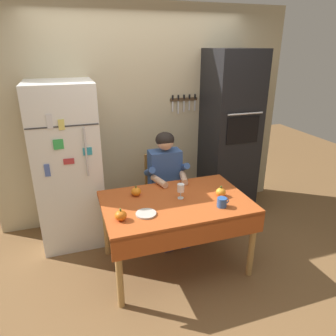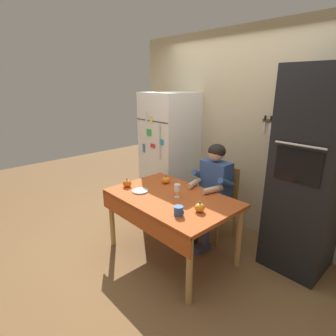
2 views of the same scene
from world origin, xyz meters
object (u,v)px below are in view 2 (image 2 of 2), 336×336
at_px(pumpkin_large, 127,183).
at_px(pumpkin_small, 166,180).
at_px(dining_table, 170,204).
at_px(pumpkin_medium, 200,208).
at_px(serving_tray, 140,191).
at_px(wine_glass, 177,188).
at_px(chair_behind_person, 220,199).
at_px(seated_person, 212,186).
at_px(wall_oven, 308,174).
at_px(coffee_mug, 179,211).
at_px(refrigerator, 170,153).

relative_size(pumpkin_large, pumpkin_small, 1.04).
relative_size(dining_table, pumpkin_large, 12.84).
distance_m(pumpkin_medium, serving_tray, 0.80).
relative_size(wine_glass, serving_tray, 0.82).
bearing_deg(chair_behind_person, seated_person, -90.00).
bearing_deg(wall_oven, pumpkin_large, -145.94).
xyz_separation_m(pumpkin_medium, pumpkin_small, (-0.79, 0.28, -0.00)).
relative_size(wall_oven, dining_table, 1.50).
bearing_deg(wall_oven, pumpkin_medium, -122.09).
distance_m(seated_person, serving_tray, 0.87).
height_order(dining_table, coffee_mug, coffee_mug).
height_order(wall_oven, pumpkin_large, wall_oven).
distance_m(wall_oven, serving_tray, 1.78).
height_order(seated_person, serving_tray, seated_person).
height_order(dining_table, serving_tray, serving_tray).
height_order(seated_person, wine_glass, seated_person).
relative_size(seated_person, pumpkin_large, 11.42).
bearing_deg(pumpkin_large, seated_person, 49.26).
height_order(chair_behind_person, serving_tray, chair_behind_person).
height_order(chair_behind_person, pumpkin_large, chair_behind_person).
bearing_deg(wall_oven, refrigerator, -178.87).
distance_m(wall_oven, pumpkin_medium, 1.16).
relative_size(refrigerator, pumpkin_small, 17.21).
relative_size(wine_glass, pumpkin_small, 1.44).
bearing_deg(wine_glass, pumpkin_large, -160.65).
relative_size(refrigerator, wall_oven, 0.86).
xyz_separation_m(dining_table, chair_behind_person, (0.10, 0.79, -0.14)).
relative_size(coffee_mug, pumpkin_small, 1.13).
height_order(refrigerator, dining_table, refrigerator).
relative_size(chair_behind_person, seated_person, 0.75).
bearing_deg(chair_behind_person, pumpkin_large, -124.70).
bearing_deg(coffee_mug, pumpkin_large, 176.37).
bearing_deg(pumpkin_medium, coffee_mug, -114.40).
xyz_separation_m(dining_table, coffee_mug, (0.36, -0.23, 0.13)).
distance_m(seated_person, pumpkin_large, 1.02).
distance_m(dining_table, pumpkin_small, 0.44).
xyz_separation_m(seated_person, serving_tray, (-0.44, -0.75, 0.01)).
bearing_deg(serving_tray, refrigerator, 120.57).
distance_m(pumpkin_large, pumpkin_medium, 1.03).
bearing_deg(wall_oven, dining_table, -138.69).
bearing_deg(pumpkin_medium, seated_person, 118.85).
bearing_deg(refrigerator, chair_behind_person, -4.93).
relative_size(wall_oven, wine_glass, 13.95).
bearing_deg(serving_tray, coffee_mug, -6.60).
height_order(chair_behind_person, seated_person, seated_person).
relative_size(chair_behind_person, pumpkin_small, 8.89).
height_order(chair_behind_person, wine_glass, chair_behind_person).
bearing_deg(pumpkin_large, chair_behind_person, 55.30).
distance_m(chair_behind_person, pumpkin_large, 1.20).
distance_m(chair_behind_person, coffee_mug, 1.09).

